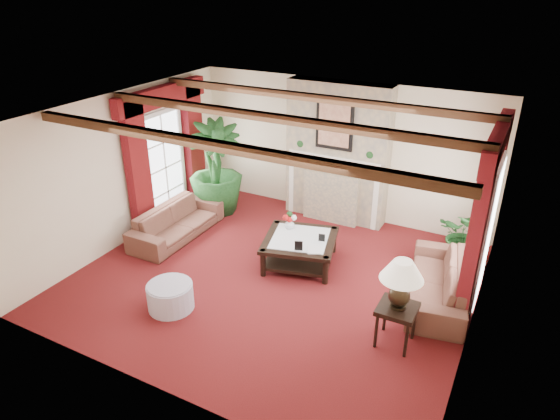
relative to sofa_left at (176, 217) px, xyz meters
The scene contains 23 objects.
floor 2.35m from the sofa_left, ahead, with size 6.00×6.00×0.00m, color #460C0D.
ceiling 3.28m from the sofa_left, ahead, with size 6.00×6.00×0.00m, color white.
back_wall 3.41m from the sofa_left, 45.78° to the left, with size 6.00×0.02×2.70m, color beige.
left_wall 1.27m from the sofa_left, 150.67° to the right, with size 0.02×5.50×2.70m, color beige.
right_wall 5.39m from the sofa_left, ahead, with size 0.02×5.50×2.70m, color beige.
ceiling_beams 3.23m from the sofa_left, ahead, with size 6.00×3.00×0.12m, color #352010, non-canonical shape.
fireplace 3.90m from the sofa_left, 43.23° to the left, with size 2.00×0.52×2.70m, color tan, non-canonical shape.
french_door_left 1.97m from the sofa_left, 138.88° to the left, with size 0.10×1.10×2.16m, color white, non-canonical shape.
french_door_right 5.57m from the sofa_left, ahead, with size 0.10×1.10×2.16m, color white, non-canonical shape.
curtains_left 2.32m from the sofa_left, 133.88° to the left, with size 0.20×2.40×2.55m, color #550D0B, non-canonical shape.
curtains_right 5.61m from the sofa_left, ahead, with size 0.20×2.40×2.55m, color #550D0B, non-canonical shape.
sofa_left is the anchor object (origin of this frame).
sofa_right 4.72m from the sofa_left, ahead, with size 0.94×2.11×0.80m, color #370F1B.
potted_palm 1.27m from the sofa_left, 87.71° to the left, with size 2.08×2.09×1.06m, color black.
small_plant 5.12m from the sofa_left, 17.53° to the left, with size 1.05×1.12×0.74m, color black.
coffee_table 2.46m from the sofa_left, ahead, with size 1.17×1.17×0.48m, color black, non-canonical shape.
side_table 4.56m from the sofa_left, 13.31° to the right, with size 0.49×0.49×0.58m, color black, non-canonical shape.
ottoman 2.25m from the sofa_left, 54.16° to the right, with size 0.67×0.67×0.39m, color #A69CB1.
table_lamp 4.59m from the sofa_left, 13.31° to the right, with size 0.56×0.56×0.71m, color black, non-canonical shape.
flower_vase 2.18m from the sofa_left, 11.32° to the left, with size 0.23×0.24×0.17m, color silver.
book 2.73m from the sofa_left, ahead, with size 0.20×0.11×0.28m, color black.
photo_frame_a 2.62m from the sofa_left, ahead, with size 0.13×0.02×0.17m, color black, non-canonical shape.
photo_frame_b 2.82m from the sofa_left, ahead, with size 0.11×0.02×0.14m, color black, non-canonical shape.
Camera 1 is at (3.25, -6.01, 4.48)m, focal length 32.00 mm.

